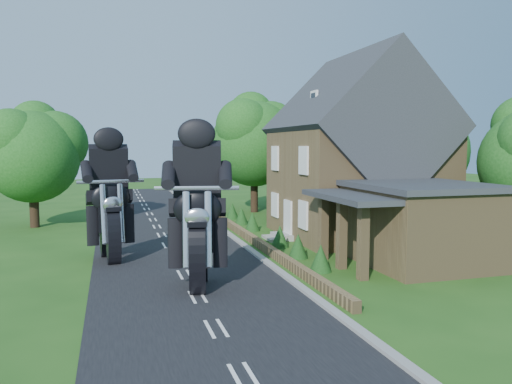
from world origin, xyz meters
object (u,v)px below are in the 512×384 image
object	(u,v)px
house	(357,158)
annex	(418,222)
motorcycle_lead	(198,264)
garden_wall	(255,241)
motorcycle_follow	(111,241)

from	to	relation	value
house	annex	size ratio (longest dim) A/B	1.45
house	motorcycle_lead	size ratio (longest dim) A/B	5.38
garden_wall	motorcycle_follow	world-z (taller)	motorcycle_follow
house	annex	xyz separation A→B (m)	(-0.62, -6.80, -2.58)
house	motorcycle_follow	bearing A→B (deg)	-168.43
house	motorcycle_follow	distance (m)	13.95
motorcycle_lead	annex	bearing A→B (deg)	-161.95
garden_wall	motorcycle_lead	xyz separation A→B (m)	(-4.09, -6.99, 0.69)
motorcycle_lead	garden_wall	bearing A→B (deg)	-109.32
garden_wall	motorcycle_follow	size ratio (longest dim) A/B	11.82
annex	motorcycle_lead	size ratio (longest dim) A/B	3.70
annex	motorcycle_follow	distance (m)	13.29
garden_wall	annex	distance (m)	8.19
motorcycle_lead	motorcycle_follow	size ratio (longest dim) A/B	1.02
motorcycle_lead	motorcycle_follow	xyz separation A→B (m)	(-2.94, 5.28, -0.02)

